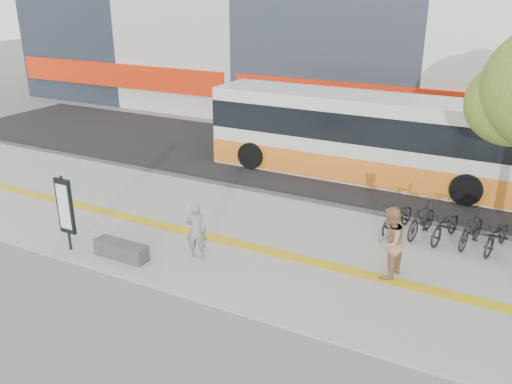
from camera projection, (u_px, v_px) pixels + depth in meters
The scene contains 11 objects.
ground at pixel (226, 263), 14.44m from camera, with size 120.00×120.00×0.00m, color slate.
sidewalk at pixel (252, 240), 15.67m from camera, with size 40.00×7.00×0.08m, color slate.
tactile_strip at pixel (244, 245), 15.24m from camera, with size 40.00×0.45×0.01m, color #BE9316.
street at pixel (338, 168), 21.86m from camera, with size 40.00×8.00×0.06m, color black.
curb at pixel (299, 199), 18.55m from camera, with size 40.00×0.25×0.14m, color #3E3D40.
bench at pixel (121, 250), 14.47m from camera, with size 1.60×0.45×0.45m, color #3E3D40.
signboard at pixel (65, 207), 14.53m from camera, with size 0.55×0.10×2.20m.
bus at pixel (361, 139), 20.45m from camera, with size 11.86×2.81×3.16m.
bicycle_row at pixel (446, 225), 15.35m from camera, with size 3.82×1.92×1.06m.
seated_woman at pixel (196, 230), 14.31m from camera, with size 0.59×0.38×1.60m, color black.
pedestrian_tan at pixel (389, 243), 13.28m from camera, with size 0.92×0.72×1.89m, color #A07250.
Camera 1 is at (6.67, -10.92, 7.02)m, focal length 37.24 mm.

